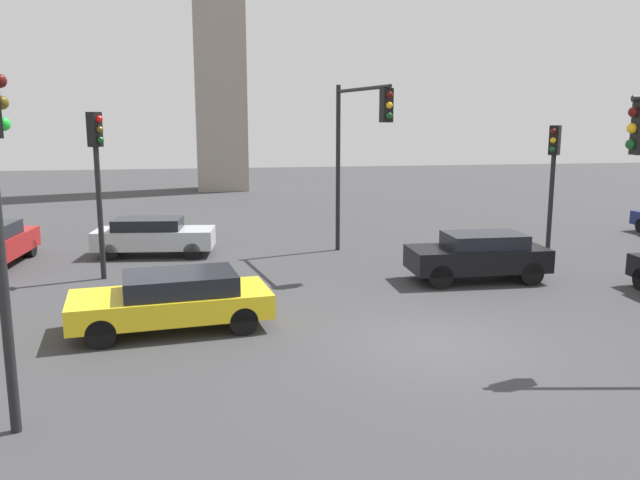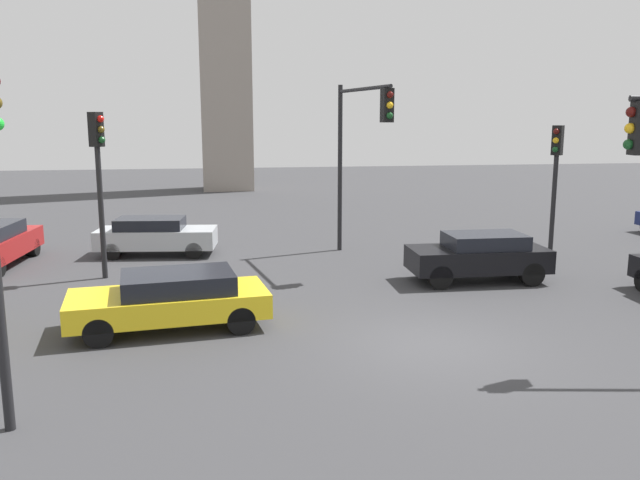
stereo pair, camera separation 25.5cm
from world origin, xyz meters
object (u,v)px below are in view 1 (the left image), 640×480
object	(u,v)px
traffic_light_0	(553,165)
car_1	(173,299)
car_4	(153,236)
car_3	(478,255)
traffic_light_1	(97,164)
traffic_light_4	(359,134)

from	to	relation	value
traffic_light_0	car_1	xyz separation A→B (m)	(-12.57, -5.88, -2.48)
car_4	traffic_light_0	bearing A→B (deg)	-3.98
traffic_light_0	car_4	size ratio (longest dim) A/B	1.07
car_1	car_3	xyz separation A→B (m)	(8.71, 3.02, 0.07)
car_3	car_4	world-z (taller)	car_3
car_3	car_4	bearing A→B (deg)	-27.52
car_3	car_4	xyz separation A→B (m)	(-9.77, 5.41, -0.06)
traffic_light_0	car_3	size ratio (longest dim) A/B	1.11
traffic_light_1	car_4	world-z (taller)	traffic_light_1
traffic_light_1	traffic_light_0	bearing A→B (deg)	38.27
car_3	car_1	bearing A→B (deg)	20.55
traffic_light_1	car_4	distance (m)	4.40
traffic_light_0	traffic_light_4	distance (m)	6.83
car_4	traffic_light_1	bearing A→B (deg)	-104.45
traffic_light_4	car_4	size ratio (longest dim) A/B	1.39
car_4	car_3	bearing A→B (deg)	-22.38
traffic_light_1	car_4	size ratio (longest dim) A/B	1.16
traffic_light_4	traffic_light_0	bearing A→B (deg)	75.96
car_3	traffic_light_4	bearing A→B (deg)	-48.39
car_4	traffic_light_4	bearing A→B (deg)	-9.62
traffic_light_0	car_3	bearing A→B (deg)	-7.67
traffic_light_1	car_4	xyz separation A→B (m)	(1.23, 3.20, -2.75)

